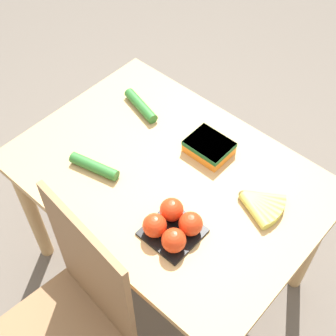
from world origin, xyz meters
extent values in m
plane|color=#665B51|center=(0.00, 0.00, 0.00)|extent=(12.00, 12.00, 0.00)
cube|color=tan|center=(0.00, 0.00, 0.71)|extent=(1.12, 0.80, 0.03)
cylinder|color=tan|center=(-0.50, -0.34, 0.35)|extent=(0.06, 0.06, 0.69)
cylinder|color=tan|center=(0.50, -0.34, 0.35)|extent=(0.06, 0.06, 0.69)
cylinder|color=tan|center=(0.50, 0.34, 0.35)|extent=(0.06, 0.06, 0.69)
cube|color=#8E6642|center=(-0.09, 0.45, 0.74)|extent=(0.39, 0.06, 0.54)
cylinder|color=#8E6642|center=(0.09, 0.46, 0.22)|extent=(0.04, 0.04, 0.44)
sphere|color=brown|center=(-0.27, -0.09, 0.74)|extent=(0.03, 0.03, 0.03)
cylinder|color=#CCC651|center=(-0.33, -0.07, 0.74)|extent=(0.15, 0.09, 0.03)
cylinder|color=#CCC651|center=(-0.34, -0.08, 0.74)|extent=(0.15, 0.06, 0.03)
cylinder|color=#CCC651|center=(-0.34, -0.09, 0.74)|extent=(0.15, 0.04, 0.03)
cylinder|color=#CCC651|center=(-0.34, -0.10, 0.74)|extent=(0.15, 0.05, 0.03)
cylinder|color=#CCC651|center=(-0.34, -0.11, 0.74)|extent=(0.15, 0.07, 0.03)
cylinder|color=#CCC651|center=(-0.33, -0.12, 0.74)|extent=(0.15, 0.09, 0.03)
cylinder|color=#CCC651|center=(-0.33, -0.13, 0.74)|extent=(0.14, 0.11, 0.03)
cube|color=black|center=(-0.18, 0.18, 0.73)|extent=(0.17, 0.17, 0.01)
sphere|color=red|center=(-0.22, 0.14, 0.77)|extent=(0.08, 0.08, 0.08)
sphere|color=red|center=(-0.14, 0.14, 0.77)|extent=(0.08, 0.08, 0.08)
sphere|color=red|center=(-0.22, 0.22, 0.77)|extent=(0.08, 0.08, 0.08)
sphere|color=red|center=(-0.14, 0.22, 0.77)|extent=(0.08, 0.08, 0.08)
cube|color=orange|center=(-0.05, -0.18, 0.75)|extent=(0.16, 0.13, 0.05)
cube|color=#145123|center=(-0.05, -0.18, 0.77)|extent=(0.16, 0.13, 0.02)
cylinder|color=#2D702D|center=(0.31, -0.17, 0.74)|extent=(0.20, 0.09, 0.04)
cylinder|color=#2D702D|center=(0.21, 0.17, 0.74)|extent=(0.20, 0.09, 0.04)
camera|label=1|loc=(-0.71, 0.79, 2.06)|focal=50.00mm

